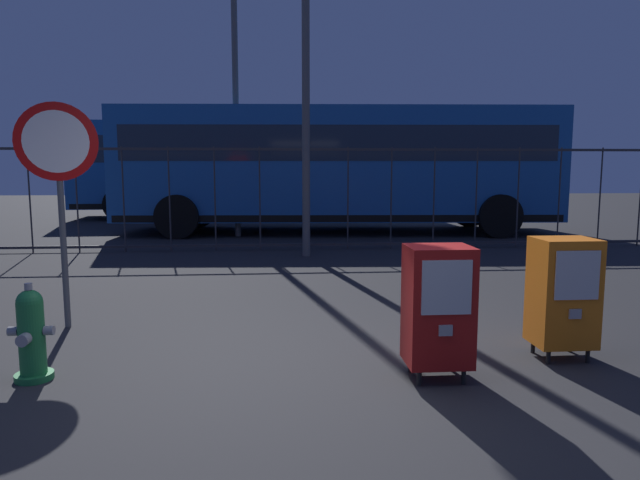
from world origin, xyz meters
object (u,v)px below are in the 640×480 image
bus_far (243,164)px  street_light_near_left (234,23)px  fire_hydrant (31,335)px  stop_sign (58,168)px  newspaper_box_primary (563,292)px  bus_near (337,163)px  newspaper_box_secondary (438,305)px

bus_far → street_light_near_left: 6.28m
fire_hydrant → bus_far: bearing=86.8°
stop_sign → bus_far: bearing=85.3°
fire_hydrant → bus_far: bus_far is taller
newspaper_box_primary → bus_near: 9.64m
bus_near → bus_far: same height
street_light_near_left → newspaper_box_secondary: bearing=-77.3°
bus_far → street_light_near_left: size_ratio=1.25×
bus_near → bus_far: size_ratio=1.00×
newspaper_box_primary → bus_far: bearing=103.4°
stop_sign → bus_far: (1.08, 13.05, 0.11)m
newspaper_box_primary → bus_far: bus_far is taller
newspaper_box_secondary → street_light_near_left: (-2.10, 9.27, 4.26)m
newspaper_box_secondary → bus_far: 14.93m
stop_sign → street_light_near_left: size_ratio=0.26×
stop_sign → street_light_near_left: bearing=80.9°
newspaper_box_secondary → bus_far: (-2.24, 14.72, 1.14)m
newspaper_box_secondary → bus_near: size_ratio=0.10×
newspaper_box_primary → newspaper_box_secondary: bearing=-162.2°
newspaper_box_primary → bus_far: size_ratio=0.10×
fire_hydrant → newspaper_box_secondary: 3.07m
bus_near → street_light_near_left: 3.99m
street_light_near_left → stop_sign: bearing=-99.1°
fire_hydrant → street_light_near_left: size_ratio=0.09×
newspaper_box_primary → newspaper_box_secondary: size_ratio=1.00×
bus_near → street_light_near_left: bearing=-161.8°
bus_near → street_light_near_left: (-2.40, -0.64, 3.12)m
fire_hydrant → newspaper_box_secondary: newspaper_box_secondary is taller
stop_sign → street_light_near_left: street_light_near_left is taller
newspaper_box_secondary → stop_sign: size_ratio=0.46×
newspaper_box_secondary → bus_near: (0.31, 9.91, 1.14)m
stop_sign → bus_near: 9.01m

